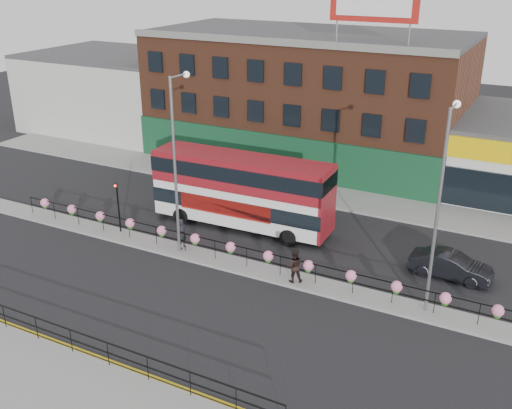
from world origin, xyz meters
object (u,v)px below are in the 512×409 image
at_px(double_decker_bus, 242,185).
at_px(car, 451,266).
at_px(pedestrian_a, 182,234).
at_px(pedestrian_b, 294,266).
at_px(lamp_column_east, 441,195).
at_px(lamp_column_west, 177,151).

distance_m(double_decker_bus, car, 13.01).
distance_m(double_decker_bus, pedestrian_a, 5.03).
height_order(pedestrian_b, lamp_column_east, lamp_column_east).
relative_size(pedestrian_a, lamp_column_east, 0.18).
distance_m(car, lamp_column_east, 6.50).
relative_size(car, pedestrian_b, 2.35).
bearing_deg(lamp_column_east, lamp_column_west, -178.97).
height_order(double_decker_bus, pedestrian_b, double_decker_bus).
relative_size(double_decker_bus, pedestrian_b, 6.25).
relative_size(double_decker_bus, lamp_column_west, 1.15).
height_order(car, pedestrian_b, pedestrian_b).
distance_m(pedestrian_b, lamp_column_west, 8.79).
xyz_separation_m(pedestrian_a, lamp_column_west, (0.06, -0.18, 5.01)).
relative_size(pedestrian_a, lamp_column_west, 0.18).
height_order(pedestrian_a, lamp_column_west, lamp_column_west).
xyz_separation_m(pedestrian_a, lamp_column_east, (13.95, 0.07, 4.91)).
xyz_separation_m(double_decker_bus, pedestrian_a, (-1.49, -4.47, -1.77)).
bearing_deg(pedestrian_b, double_decker_bus, -71.17).
height_order(car, lamp_column_east, lamp_column_east).
bearing_deg(car, lamp_column_west, 107.99).
bearing_deg(double_decker_bus, pedestrian_a, -108.43).
bearing_deg(double_decker_bus, lamp_column_east, -19.43).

